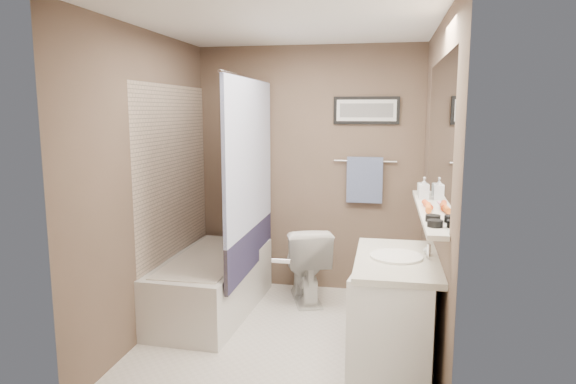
% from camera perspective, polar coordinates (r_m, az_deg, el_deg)
% --- Properties ---
extents(ground, '(2.50, 2.50, 0.00)m').
position_cam_1_polar(ground, '(4.21, -0.40, -15.99)').
color(ground, silver).
rests_on(ground, ground).
extents(ceiling, '(2.20, 2.50, 0.04)m').
position_cam_1_polar(ceiling, '(3.86, -0.44, 18.00)').
color(ceiling, white).
rests_on(ceiling, wall_back).
extents(wall_back, '(2.20, 0.04, 2.40)m').
position_cam_1_polar(wall_back, '(5.06, 2.30, 2.46)').
color(wall_back, brown).
rests_on(wall_back, ground).
extents(wall_front, '(2.20, 0.04, 2.40)m').
position_cam_1_polar(wall_front, '(2.68, -5.57, -3.53)').
color(wall_front, brown).
rests_on(wall_front, ground).
extents(wall_left, '(0.04, 2.50, 2.40)m').
position_cam_1_polar(wall_left, '(4.20, -15.04, 0.79)').
color(wall_left, brown).
rests_on(wall_left, ground).
extents(wall_right, '(0.04, 2.50, 2.40)m').
position_cam_1_polar(wall_right, '(3.80, 15.78, -0.09)').
color(wall_right, brown).
rests_on(wall_right, ground).
extents(tile_surround, '(0.02, 1.55, 2.00)m').
position_cam_1_polar(tile_surround, '(4.68, -12.42, -0.75)').
color(tile_surround, tan).
rests_on(tile_surround, wall_left).
extents(curtain_rod, '(0.02, 1.55, 0.02)m').
position_cam_1_polar(curtain_rod, '(4.40, -4.37, 12.55)').
color(curtain_rod, silver).
rests_on(curtain_rod, wall_left).
extents(curtain_upper, '(0.03, 1.45, 1.28)m').
position_cam_1_polar(curtain_upper, '(4.40, -4.27, 4.08)').
color(curtain_upper, white).
rests_on(curtain_upper, curtain_rod).
extents(curtain_lower, '(0.03, 1.45, 0.36)m').
position_cam_1_polar(curtain_lower, '(4.55, -4.15, -6.27)').
color(curtain_lower, '#2A2647').
rests_on(curtain_lower, curtain_rod).
extents(mirror, '(0.02, 1.60, 1.00)m').
position_cam_1_polar(mirror, '(3.61, 16.43, 6.13)').
color(mirror, silver).
rests_on(mirror, wall_right).
extents(shelf, '(0.12, 1.60, 0.03)m').
position_cam_1_polar(shelf, '(3.66, 15.21, -1.98)').
color(shelf, silver).
rests_on(shelf, wall_right).
extents(towel_bar, '(0.60, 0.02, 0.02)m').
position_cam_1_polar(towel_bar, '(4.98, 8.57, 3.42)').
color(towel_bar, silver).
rests_on(towel_bar, wall_back).
extents(towel, '(0.34, 0.05, 0.44)m').
position_cam_1_polar(towel, '(4.98, 8.51, 1.34)').
color(towel, '#7E90B7').
rests_on(towel, towel_bar).
extents(art_frame, '(0.62, 0.02, 0.26)m').
position_cam_1_polar(art_frame, '(4.97, 8.71, 8.95)').
color(art_frame, black).
rests_on(art_frame, wall_back).
extents(art_mat, '(0.56, 0.00, 0.20)m').
position_cam_1_polar(art_mat, '(4.96, 8.70, 8.95)').
color(art_mat, white).
rests_on(art_mat, art_frame).
extents(art_image, '(0.50, 0.00, 0.13)m').
position_cam_1_polar(art_image, '(4.95, 8.70, 8.95)').
color(art_image, '#595959').
rests_on(art_image, art_mat).
extents(door, '(0.80, 0.02, 2.00)m').
position_cam_1_polar(door, '(2.62, 6.17, -8.35)').
color(door, silver).
rests_on(door, wall_front).
extents(door_handle, '(0.10, 0.02, 0.02)m').
position_cam_1_polar(door_handle, '(2.71, -0.76, -7.68)').
color(door_handle, silver).
rests_on(door_handle, door).
extents(bathtub, '(0.77, 1.53, 0.50)m').
position_cam_1_polar(bathtub, '(4.68, -8.53, -10.12)').
color(bathtub, silver).
rests_on(bathtub, ground).
extents(tub_rim, '(0.56, 1.36, 0.02)m').
position_cam_1_polar(tub_rim, '(4.61, -8.61, -7.18)').
color(tub_rim, beige).
rests_on(tub_rim, bathtub).
extents(toilet, '(0.60, 0.80, 0.72)m').
position_cam_1_polar(toilet, '(4.88, 1.97, -7.86)').
color(toilet, white).
rests_on(toilet, ground).
extents(vanity, '(0.62, 0.96, 0.80)m').
position_cam_1_polar(vanity, '(3.56, 12.04, -13.96)').
color(vanity, white).
rests_on(vanity, ground).
extents(countertop, '(0.54, 0.96, 0.04)m').
position_cam_1_polar(countertop, '(3.42, 12.11, -7.47)').
color(countertop, beige).
rests_on(countertop, vanity).
extents(sink_basin, '(0.34, 0.34, 0.01)m').
position_cam_1_polar(sink_basin, '(3.41, 11.95, -7.01)').
color(sink_basin, white).
rests_on(sink_basin, countertop).
extents(faucet_spout, '(0.02, 0.02, 0.10)m').
position_cam_1_polar(faucet_spout, '(3.41, 15.35, -6.41)').
color(faucet_spout, silver).
rests_on(faucet_spout, countertop).
extents(faucet_knob, '(0.05, 0.05, 0.05)m').
position_cam_1_polar(faucet_knob, '(3.51, 15.22, -6.29)').
color(faucet_knob, silver).
rests_on(faucet_knob, countertop).
extents(candle_bowl_near, '(0.09, 0.09, 0.04)m').
position_cam_1_polar(candle_bowl_near, '(3.09, 16.02, -3.37)').
color(candle_bowl_near, black).
rests_on(candle_bowl_near, shelf).
extents(candle_bowl_far, '(0.09, 0.09, 0.04)m').
position_cam_1_polar(candle_bowl_far, '(3.23, 15.80, -2.83)').
color(candle_bowl_far, black).
rests_on(candle_bowl_far, shelf).
extents(hair_brush_front, '(0.06, 0.22, 0.04)m').
position_cam_1_polar(hair_brush_front, '(3.57, 15.34, -1.67)').
color(hair_brush_front, orange).
rests_on(hair_brush_front, shelf).
extents(hair_brush_back, '(0.06, 0.22, 0.04)m').
position_cam_1_polar(hair_brush_back, '(3.67, 15.22, -1.37)').
color(hair_brush_back, '#DD4C1F').
rests_on(hair_brush_back, shelf).
extents(pink_comb, '(0.04, 0.16, 0.01)m').
position_cam_1_polar(pink_comb, '(3.84, 15.02, -1.19)').
color(pink_comb, pink).
rests_on(pink_comb, shelf).
extents(glass_jar, '(0.08, 0.08, 0.10)m').
position_cam_1_polar(glass_jar, '(4.19, 14.70, 0.31)').
color(glass_jar, silver).
rests_on(glass_jar, shelf).
extents(soap_bottle, '(0.08, 0.08, 0.17)m').
position_cam_1_polar(soap_bottle, '(4.02, 14.87, 0.43)').
color(soap_bottle, '#999999').
rests_on(soap_bottle, shelf).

